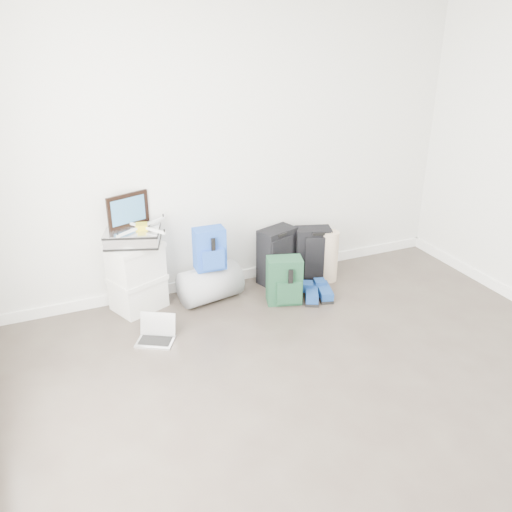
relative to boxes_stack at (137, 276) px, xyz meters
name	(u,v)px	position (x,y,z in m)	size (l,w,h in m)	color
ground	(380,448)	(0.99, -2.33, -0.32)	(5.00, 5.00, 0.00)	#3A2F2A
room_envelope	(411,177)	(0.99, -2.31, 1.41)	(4.52, 5.02, 2.71)	silver
boxes_stack	(137,276)	(0.00, 0.00, 0.00)	(0.54, 0.50, 0.63)	silver
briefcase	(133,237)	(0.00, 0.00, 0.38)	(0.45, 0.33, 0.13)	#B2B2B7
painting	(128,210)	(0.00, 0.10, 0.59)	(0.38, 0.15, 0.29)	black
drone	(142,227)	(0.08, -0.02, 0.47)	(0.48, 0.48, 0.05)	gold
duffel_bag	(210,284)	(0.64, -0.12, -0.15)	(0.34, 0.34, 0.55)	gray
blue_backpack	(210,250)	(0.64, -0.15, 0.21)	(0.28, 0.21, 0.38)	#1A36AC
large_suitcase	(277,256)	(1.37, -0.02, -0.04)	(0.41, 0.33, 0.56)	black
green_backpack	(285,282)	(1.25, -0.43, -0.10)	(0.35, 0.30, 0.44)	#133521
carry_on	(313,254)	(1.73, -0.09, -0.05)	(0.38, 0.31, 0.54)	black
shoes	(318,293)	(1.58, -0.49, -0.27)	(0.35, 0.32, 0.10)	black
rolled_rug	(329,256)	(1.86, -0.19, -0.06)	(0.17, 0.17, 0.52)	tan
laptop	(156,334)	(0.01, -0.58, -0.27)	(0.36, 0.33, 0.21)	silver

